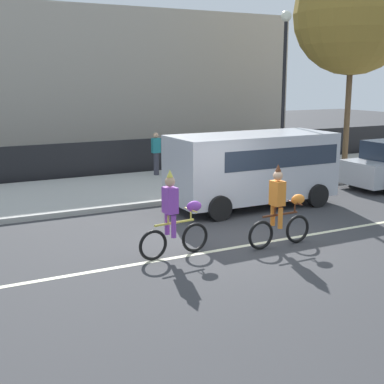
{
  "coord_description": "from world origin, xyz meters",
  "views": [
    {
      "loc": [
        -6.91,
        -10.4,
        3.82
      ],
      "look_at": [
        -0.87,
        1.2,
        1.0
      ],
      "focal_mm": 50.0,
      "sensor_mm": 36.0,
      "label": 1
    }
  ],
  "objects_px": {
    "street_lamp_post": "(284,72)",
    "parade_cyclist_orange": "(281,211)",
    "parked_van_silver": "(254,164)",
    "parade_cyclist_purple": "(175,219)",
    "pedestrian_onlooker": "(156,153)"
  },
  "relations": [
    {
      "from": "parade_cyclist_orange",
      "to": "parked_van_silver",
      "type": "distance_m",
      "value": 3.95
    },
    {
      "from": "street_lamp_post",
      "to": "pedestrian_onlooker",
      "type": "bearing_deg",
      "value": 136.94
    },
    {
      "from": "parade_cyclist_purple",
      "to": "parked_van_silver",
      "type": "relative_size",
      "value": 0.38
    },
    {
      "from": "street_lamp_post",
      "to": "parked_van_silver",
      "type": "bearing_deg",
      "value": -140.51
    },
    {
      "from": "parade_cyclist_purple",
      "to": "parade_cyclist_orange",
      "type": "bearing_deg",
      "value": -11.12
    },
    {
      "from": "street_lamp_post",
      "to": "parade_cyclist_orange",
      "type": "bearing_deg",
      "value": -126.83
    },
    {
      "from": "parade_cyclist_purple",
      "to": "street_lamp_post",
      "type": "distance_m",
      "value": 9.11
    },
    {
      "from": "street_lamp_post",
      "to": "parade_cyclist_purple",
      "type": "bearing_deg",
      "value": -142.08
    },
    {
      "from": "pedestrian_onlooker",
      "to": "parade_cyclist_orange",
      "type": "bearing_deg",
      "value": -95.38
    },
    {
      "from": "parked_van_silver",
      "to": "street_lamp_post",
      "type": "bearing_deg",
      "value": 39.49
    },
    {
      "from": "parade_cyclist_orange",
      "to": "street_lamp_post",
      "type": "xyz_separation_m",
      "value": [
        4.29,
        5.73,
        3.15
      ]
    },
    {
      "from": "parade_cyclist_purple",
      "to": "parade_cyclist_orange",
      "type": "height_order",
      "value": "same"
    },
    {
      "from": "parade_cyclist_orange",
      "to": "parked_van_silver",
      "type": "bearing_deg",
      "value": 65.02
    },
    {
      "from": "parked_van_silver",
      "to": "parade_cyclist_orange",
      "type": "bearing_deg",
      "value": -114.98
    },
    {
      "from": "parade_cyclist_purple",
      "to": "parade_cyclist_orange",
      "type": "xyz_separation_m",
      "value": [
        2.45,
        -0.48,
        0.0
      ]
    }
  ]
}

